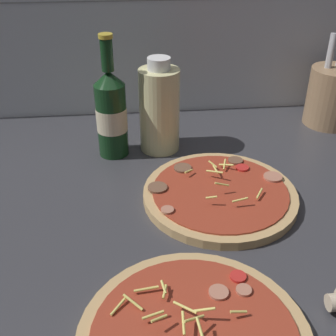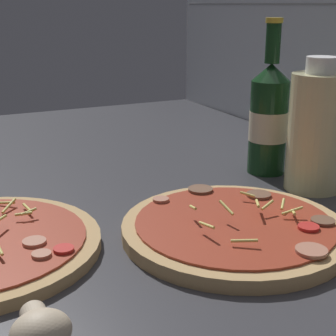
# 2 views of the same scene
# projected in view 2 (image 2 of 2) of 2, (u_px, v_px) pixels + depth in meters

# --- Properties ---
(counter_slab) EXTENTS (1.60, 0.90, 0.03)m
(counter_slab) POSITION_uv_depth(u_px,v_px,m) (168.00, 229.00, 0.69)
(counter_slab) COLOR #38383D
(counter_slab) RESTS_ON ground
(pizza_far) EXTENTS (0.28, 0.28, 0.05)m
(pizza_far) POSITION_uv_depth(u_px,v_px,m) (234.00, 228.00, 0.64)
(pizza_far) COLOR tan
(pizza_far) RESTS_ON counter_slab
(beer_bottle) EXTENTS (0.06, 0.06, 0.25)m
(beer_bottle) POSITION_uv_depth(u_px,v_px,m) (269.00, 117.00, 0.85)
(beer_bottle) COLOR #143819
(beer_bottle) RESTS_ON counter_slab
(oil_bottle) EXTENTS (0.09, 0.09, 0.20)m
(oil_bottle) POSITION_uv_depth(u_px,v_px,m) (316.00, 130.00, 0.78)
(oil_bottle) COLOR beige
(oil_bottle) RESTS_ON counter_slab
(mushroom_left) EXTENTS (0.05, 0.05, 0.04)m
(mushroom_left) POSITION_uv_depth(u_px,v_px,m) (40.00, 330.00, 0.42)
(mushroom_left) COLOR beige
(mushroom_left) RESTS_ON counter_slab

